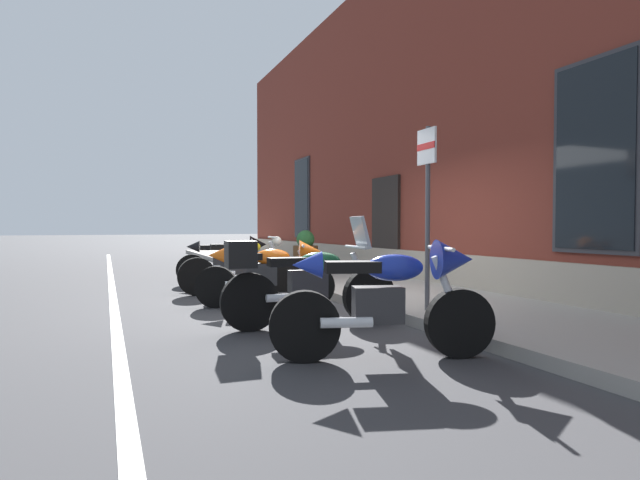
% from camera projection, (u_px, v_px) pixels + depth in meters
% --- Properties ---
extents(ground_plane, '(140.00, 140.00, 0.00)m').
position_uv_depth(ground_plane, '(337.00, 303.00, 7.63)').
color(ground_plane, '#38383A').
extents(sidewalk, '(31.36, 2.46, 0.13)m').
position_uv_depth(sidewalk, '(403.00, 294.00, 8.13)').
color(sidewalk, gray).
rests_on(sidewalk, ground_plane).
extents(lane_stripe, '(31.36, 0.12, 0.01)m').
position_uv_depth(lane_stripe, '(115.00, 318.00, 6.34)').
color(lane_stripe, silver).
rests_on(lane_stripe, ground_plane).
extents(brick_pub_facade, '(25.36, 5.41, 7.06)m').
position_uv_depth(brick_pub_facade, '(571.00, 108.00, 9.60)').
color(brick_pub_facade, maroon).
rests_on(brick_pub_facade, ground_plane).
extents(motorcycle_black_sport, '(0.76, 1.97, 1.00)m').
position_uv_depth(motorcycle_black_sport, '(230.00, 258.00, 9.98)').
color(motorcycle_black_sport, black).
rests_on(motorcycle_black_sport, ground_plane).
extents(motorcycle_yellow_naked, '(0.62, 2.17, 1.01)m').
position_uv_depth(motorcycle_yellow_naked, '(242.00, 266.00, 8.64)').
color(motorcycle_yellow_naked, black).
rests_on(motorcycle_yellow_naked, ground_plane).
extents(motorcycle_orange_sport, '(0.85, 1.99, 0.99)m').
position_uv_depth(motorcycle_orange_sport, '(271.00, 270.00, 7.20)').
color(motorcycle_orange_sport, black).
rests_on(motorcycle_orange_sport, ground_plane).
extents(motorcycle_green_touring, '(0.62, 2.15, 1.32)m').
position_uv_depth(motorcycle_green_touring, '(303.00, 281.00, 5.73)').
color(motorcycle_green_touring, black).
rests_on(motorcycle_green_touring, ground_plane).
extents(motorcycle_blue_sport, '(0.83, 1.97, 1.07)m').
position_uv_depth(motorcycle_blue_sport, '(392.00, 295.00, 4.34)').
color(motorcycle_blue_sport, black).
rests_on(motorcycle_blue_sport, ground_plane).
extents(parking_sign, '(0.36, 0.07, 2.30)m').
position_uv_depth(parking_sign, '(427.00, 191.00, 6.10)').
color(parking_sign, '#4C4C51').
rests_on(parking_sign, sidewalk).
extents(barrel_planter, '(0.58, 0.58, 0.97)m').
position_uv_depth(barrel_planter, '(306.00, 255.00, 10.73)').
color(barrel_planter, brown).
rests_on(barrel_planter, sidewalk).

